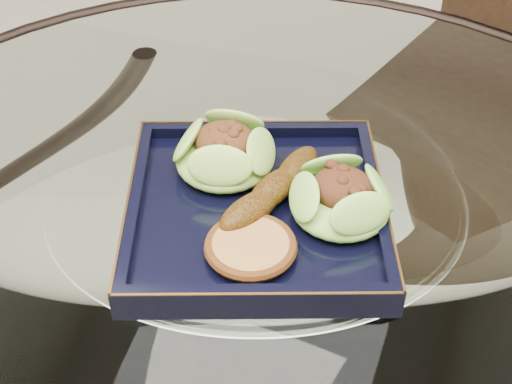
% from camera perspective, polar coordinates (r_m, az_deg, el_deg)
% --- Properties ---
extents(dining_table, '(1.13, 1.13, 0.77)m').
position_cam_1_polar(dining_table, '(0.89, -0.02, -10.10)').
color(dining_table, white).
rests_on(dining_table, ground).
extents(dining_chair, '(0.55, 0.55, 1.01)m').
position_cam_1_polar(dining_chair, '(1.28, 19.51, 4.03)').
color(dining_chair, black).
rests_on(dining_chair, ground).
extents(navy_plate, '(0.35, 0.35, 0.02)m').
position_cam_1_polar(navy_plate, '(0.76, 0.00, -1.71)').
color(navy_plate, black).
rests_on(navy_plate, dining_table).
extents(lettuce_wrap_left, '(0.13, 0.13, 0.04)m').
position_cam_1_polar(lettuce_wrap_left, '(0.79, -2.53, 3.00)').
color(lettuce_wrap_left, '#649E2E').
rests_on(lettuce_wrap_left, navy_plate).
extents(lettuce_wrap_right, '(0.12, 0.12, 0.04)m').
position_cam_1_polar(lettuce_wrap_right, '(0.74, 6.81, -0.73)').
color(lettuce_wrap_right, '#61A42F').
rests_on(lettuce_wrap_right, navy_plate).
extents(roasted_plantain, '(0.08, 0.16, 0.03)m').
position_cam_1_polar(roasted_plantain, '(0.75, 1.43, 0.25)').
color(roasted_plantain, '#5A3609').
rests_on(roasted_plantain, navy_plate).
extents(crumb_patty, '(0.09, 0.09, 0.02)m').
position_cam_1_polar(crumb_patty, '(0.70, -0.43, -4.49)').
color(crumb_patty, '#C17740').
rests_on(crumb_patty, navy_plate).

